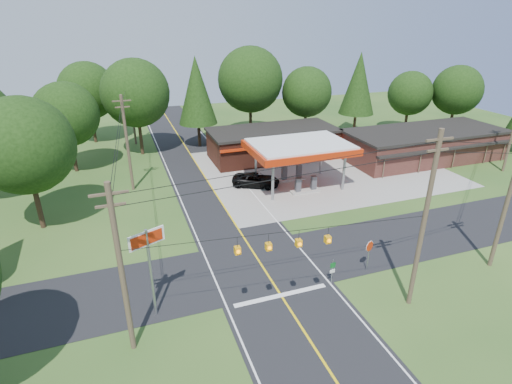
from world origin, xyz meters
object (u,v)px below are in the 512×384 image
object	(u,v)px
big_stop_sign	(149,254)
octagonal_stop_sign	(369,249)
gas_canopy	(300,148)
sedan_car	(293,155)
suv_car	(256,180)

from	to	relation	value
big_stop_sign	octagonal_stop_sign	size ratio (longest dim) A/B	2.43
gas_canopy	big_stop_sign	distance (m)	23.12
sedan_car	octagonal_stop_sign	size ratio (longest dim) A/B	1.60
sedan_car	octagonal_stop_sign	xyz separation A→B (m)	(-5.00, -24.01, 1.16)
gas_canopy	big_stop_sign	size ratio (longest dim) A/B	1.77
suv_car	octagonal_stop_sign	bearing A→B (deg)	-143.79
gas_canopy	octagonal_stop_sign	size ratio (longest dim) A/B	4.32
gas_canopy	sedan_car	xyz separation A→B (m)	(3.00, 8.00, -3.60)
gas_canopy	sedan_car	size ratio (longest dim) A/B	2.70
suv_car	sedan_car	size ratio (longest dim) A/B	1.29
suv_car	gas_canopy	bearing A→B (deg)	-80.46
gas_canopy	suv_car	bearing A→B (deg)	160.96
suv_car	octagonal_stop_sign	xyz separation A→B (m)	(2.35, -17.51, 1.13)
suv_car	sedan_car	xyz separation A→B (m)	(7.35, 6.50, -0.04)
octagonal_stop_sign	gas_canopy	bearing A→B (deg)	82.88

